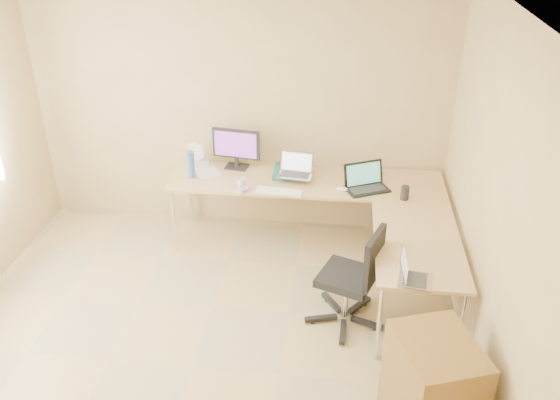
# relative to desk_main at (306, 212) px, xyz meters

# --- Properties ---
(floor) EXTENTS (4.50, 4.50, 0.00)m
(floor) POSITION_rel_desk_main_xyz_m (-0.72, -1.85, -0.36)
(floor) COLOR tan
(floor) RESTS_ON ground
(ceiling) EXTENTS (4.50, 4.50, 0.00)m
(ceiling) POSITION_rel_desk_main_xyz_m (-0.72, -1.85, 2.24)
(ceiling) COLOR white
(ceiling) RESTS_ON ground
(wall_back) EXTENTS (4.50, 0.00, 4.50)m
(wall_back) POSITION_rel_desk_main_xyz_m (-0.72, 0.40, 0.93)
(wall_back) COLOR tan
(wall_back) RESTS_ON ground
(wall_right) EXTENTS (0.00, 4.50, 4.50)m
(wall_right) POSITION_rel_desk_main_xyz_m (1.38, -1.85, 0.93)
(wall_right) COLOR tan
(wall_right) RESTS_ON ground
(desk_main) EXTENTS (2.65, 0.70, 0.73)m
(desk_main) POSITION_rel_desk_main_xyz_m (0.00, 0.00, 0.00)
(desk_main) COLOR tan
(desk_main) RESTS_ON ground
(desk_return) EXTENTS (0.70, 1.30, 0.73)m
(desk_return) POSITION_rel_desk_main_xyz_m (0.98, -1.00, 0.00)
(desk_return) COLOR tan
(desk_return) RESTS_ON ground
(monitor) EXTENTS (0.50, 0.22, 0.41)m
(monitor) POSITION_rel_desk_main_xyz_m (-0.72, 0.20, 0.57)
(monitor) COLOR black
(monitor) RESTS_ON desk_main
(book_stack) EXTENTS (0.25, 0.34, 0.05)m
(book_stack) POSITION_rel_desk_main_xyz_m (-0.21, 0.10, 0.39)
(book_stack) COLOR #16584F
(book_stack) RESTS_ON desk_main
(laptop_center) EXTENTS (0.36, 0.29, 0.21)m
(laptop_center) POSITION_rel_desk_main_xyz_m (-0.11, -0.04, 0.53)
(laptop_center) COLOR #A5A3AE
(laptop_center) RESTS_ON desk_main
(laptop_black) EXTENTS (0.48, 0.43, 0.25)m
(laptop_black) POSITION_rel_desk_main_xyz_m (0.58, -0.15, 0.49)
(laptop_black) COLOR black
(laptop_black) RESTS_ON desk_main
(keyboard) EXTENTS (0.45, 0.16, 0.02)m
(keyboard) POSITION_rel_desk_main_xyz_m (-0.24, -0.30, 0.38)
(keyboard) COLOR white
(keyboard) RESTS_ON desk_main
(mouse) EXTENTS (0.13, 0.11, 0.04)m
(mouse) POSITION_rel_desk_main_xyz_m (0.35, -0.20, 0.39)
(mouse) COLOR white
(mouse) RESTS_ON desk_main
(mug) EXTENTS (0.10, 0.10, 0.08)m
(mug) POSITION_rel_desk_main_xyz_m (-0.61, -0.21, 0.41)
(mug) COLOR silver
(mug) RESTS_ON desk_main
(cd_stack) EXTENTS (0.17, 0.17, 0.03)m
(cd_stack) POSITION_rel_desk_main_xyz_m (-0.59, -0.30, 0.38)
(cd_stack) COLOR silver
(cd_stack) RESTS_ON desk_main
(water_bottle) EXTENTS (0.10, 0.10, 0.28)m
(water_bottle) POSITION_rel_desk_main_xyz_m (-1.13, -0.08, 0.50)
(water_bottle) COLOR #4565A3
(water_bottle) RESTS_ON desk_main
(papers) EXTENTS (0.36, 0.39, 0.01)m
(papers) POSITION_rel_desk_main_xyz_m (-1.01, 0.07, 0.37)
(papers) COLOR silver
(papers) RESTS_ON desk_main
(white_box) EXTENTS (0.24, 0.21, 0.07)m
(white_box) POSITION_rel_desk_main_xyz_m (-1.13, 0.20, 0.40)
(white_box) COLOR silver
(white_box) RESTS_ON desk_main
(desk_fan) EXTENTS (0.24, 0.24, 0.25)m
(desk_fan) POSITION_rel_desk_main_xyz_m (-1.13, 0.20, 0.49)
(desk_fan) COLOR white
(desk_fan) RESTS_ON desk_main
(black_cup) EXTENTS (0.10, 0.10, 0.13)m
(black_cup) POSITION_rel_desk_main_xyz_m (0.92, -0.30, 0.43)
(black_cup) COLOR black
(black_cup) RESTS_ON desk_main
(laptop_return) EXTENTS (0.31, 0.26, 0.19)m
(laptop_return) POSITION_rel_desk_main_xyz_m (0.90, -1.55, 0.46)
(laptop_return) COLOR silver
(laptop_return) RESTS_ON desk_return
(office_chair) EXTENTS (0.71, 0.71, 0.92)m
(office_chair) POSITION_rel_desk_main_xyz_m (0.42, -1.16, 0.14)
(office_chair) COLOR black
(office_chair) RESTS_ON ground
(cabinet) EXTENTS (0.64, 0.71, 0.81)m
(cabinet) POSITION_rel_desk_main_xyz_m (0.99, -2.24, -0.01)
(cabinet) COLOR brown
(cabinet) RESTS_ON ground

